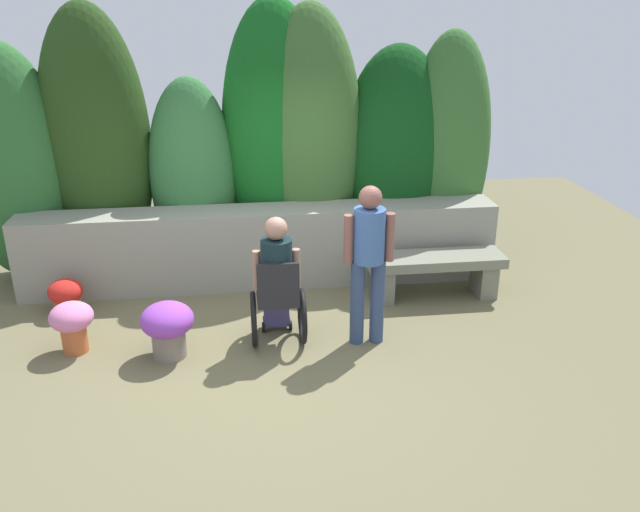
{
  "coord_description": "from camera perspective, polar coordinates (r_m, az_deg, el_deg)",
  "views": [
    {
      "loc": [
        -0.23,
        -5.52,
        3.27
      ],
      "look_at": [
        0.53,
        0.41,
        0.85
      ],
      "focal_mm": 36.8,
      "sensor_mm": 36.0,
      "label": 1
    }
  ],
  "objects": [
    {
      "name": "person_standing_companion",
      "position": [
        6.27,
        4.25,
        0.07
      ],
      "size": [
        0.49,
        0.3,
        1.62
      ],
      "rotation": [
        0.0,
        0.0,
        -0.01
      ],
      "color": "navy",
      "rests_on": "ground"
    },
    {
      "name": "stone_retaining_wall",
      "position": [
        7.77,
        -5.08,
        0.8
      ],
      "size": [
        5.55,
        0.52,
        0.94
      ],
      "primitive_type": "cube",
      "color": "gray",
      "rests_on": "ground"
    },
    {
      "name": "hedge_backdrop",
      "position": [
        8.09,
        -6.55,
        9.1
      ],
      "size": [
        6.44,
        1.02,
        3.25
      ],
      "color": "#2D662D",
      "rests_on": "ground"
    },
    {
      "name": "flower_pot_terracotta_by_wall",
      "position": [
        7.63,
        -21.23,
        -3.2
      ],
      "size": [
        0.37,
        0.37,
        0.39
      ],
      "color": "brown",
      "rests_on": "ground"
    },
    {
      "name": "flower_pot_purple_near",
      "position": [
        6.77,
        -20.75,
        -5.4
      ],
      "size": [
        0.42,
        0.42,
        0.51
      ],
      "color": "#B95B31",
      "rests_on": "ground"
    },
    {
      "name": "person_in_wheelchair",
      "position": [
        6.39,
        -3.76,
        -2.49
      ],
      "size": [
        0.53,
        0.66,
        1.33
      ],
      "rotation": [
        0.0,
        0.0,
        0.18
      ],
      "color": "black",
      "rests_on": "ground"
    },
    {
      "name": "flower_pot_red_accent",
      "position": [
        6.42,
        -13.11,
        -5.91
      ],
      "size": [
        0.51,
        0.51,
        0.55
      ],
      "color": "gray",
      "rests_on": "ground"
    },
    {
      "name": "stone_bench",
      "position": [
        7.57,
        9.94,
        -1.1
      ],
      "size": [
        1.56,
        0.46,
        0.5
      ],
      "rotation": [
        0.0,
        0.0,
        0.01
      ],
      "color": "slate",
      "rests_on": "ground"
    },
    {
      "name": "ground_plane",
      "position": [
        6.42,
        -4.25,
        -8.65
      ],
      "size": [
        11.79,
        11.79,
        0.0
      ],
      "primitive_type": "plane",
      "color": "#686244"
    }
  ]
}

